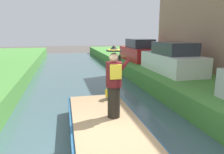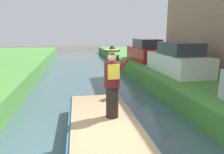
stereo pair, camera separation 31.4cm
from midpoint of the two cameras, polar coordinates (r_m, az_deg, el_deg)
The scene contains 5 objects.
boat at distance 5.65m, azimuth -3.58°, elevation -13.76°, with size 1.87×4.23×0.61m.
person_pirate at distance 5.23m, azimuth -1.15°, elevation -1.49°, with size 0.61×0.42×1.85m.
parrot_plush at distance 6.85m, azimuth -1.68°, elevation -4.04°, with size 0.36×0.35×0.57m.
parked_car_white at distance 10.93m, azimuth 15.24°, elevation 4.65°, with size 1.74×4.02×1.50m.
parked_car_red at distance 15.12m, azimuth 6.74°, elevation 7.01°, with size 1.72×4.01×1.50m.
Camera 1 is at (-1.03, -4.18, 2.88)m, focal length 33.43 mm.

